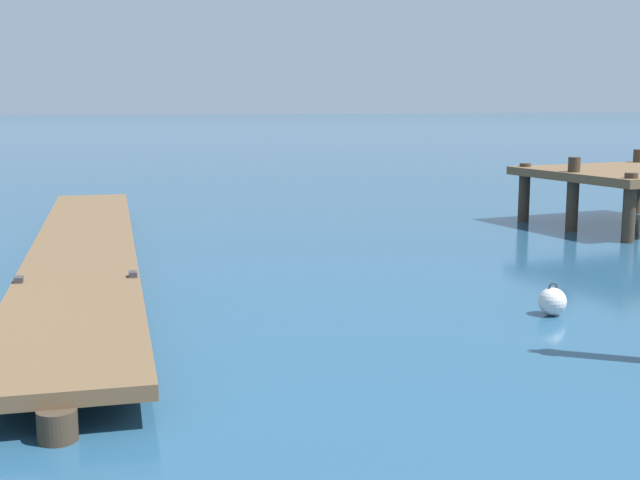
# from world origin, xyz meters

# --- Properties ---
(floating_dock) EXTENTS (2.66, 16.90, 0.53)m
(floating_dock) POSITION_xyz_m (-4.29, 14.37, 0.36)
(floating_dock) COLOR brown
(floating_dock) RESTS_ON ground
(pier_platform) EXTENTS (4.98, 4.75, 1.83)m
(pier_platform) POSITION_xyz_m (8.67, 15.81, 1.22)
(pier_platform) COLOR brown
(pier_platform) RESTS_ON ground
(mooring_buoy) EXTENTS (0.40, 0.40, 0.47)m
(mooring_buoy) POSITION_xyz_m (2.00, 8.76, 0.20)
(mooring_buoy) COLOR silver
(mooring_buoy) RESTS_ON ground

